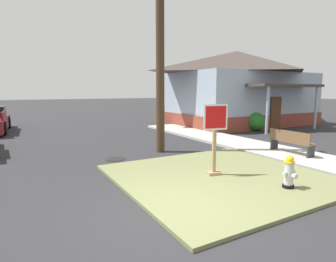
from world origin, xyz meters
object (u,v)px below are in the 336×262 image
stop_sign (215,142)px  utility_pole (160,12)px  manhole_cover (116,159)px  street_bench (291,141)px  fire_hydrant (289,173)px

stop_sign → utility_pole: size_ratio=0.19×
manhole_cover → utility_pole: bearing=9.0°
street_bench → fire_hydrant: bearing=-143.4°
fire_hydrant → street_bench: 3.94m
manhole_cover → street_bench: 6.46m
stop_sign → street_bench: bearing=8.5°
manhole_cover → utility_pole: utility_pole is taller
manhole_cover → street_bench: (5.82, -2.74, 0.59)m
stop_sign → fire_hydrant: bearing=-62.2°
utility_pole → stop_sign: bearing=-93.7°
fire_hydrant → manhole_cover: 5.76m
manhole_cover → utility_pole: (1.98, 0.31, 5.34)m
manhole_cover → street_bench: size_ratio=0.40×
fire_hydrant → stop_sign: 2.04m
manhole_cover → utility_pole: size_ratio=0.07×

